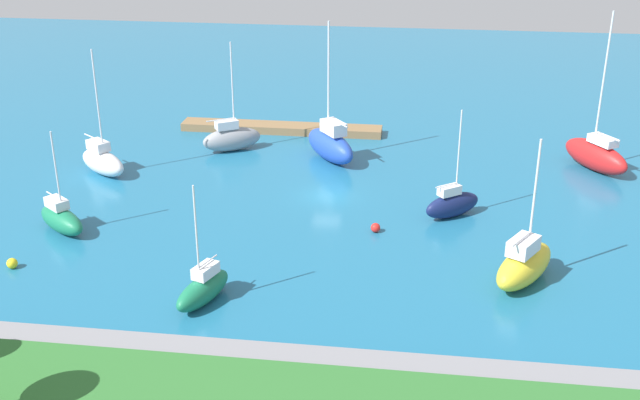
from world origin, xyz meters
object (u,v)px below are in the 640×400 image
Objects in this scene: sailboat_gray_center_basin at (232,138)px; sailboat_green_off_beacon at (203,288)px; sailboat_blue_far_south at (330,144)px; mooring_buoy_yellow at (12,263)px; mooring_buoy_red at (376,228)px; sailboat_navy_east_end at (452,204)px; pier_dock at (281,128)px; sailboat_white_by_breakwater at (102,161)px; sailboat_red_lone_north at (596,154)px; sailboat_yellow_far_north at (524,264)px; sailboat_green_lone_south at (61,219)px.

sailboat_gray_center_basin is 1.30× the size of sailboat_green_off_beacon.
mooring_buoy_yellow is at bearing 105.39° from sailboat_blue_far_south.
sailboat_gray_center_basin reaches higher than mooring_buoy_red.
sailboat_navy_east_end is at bearing -172.39° from sailboat_blue_far_south.
sailboat_navy_east_end is (-11.82, 12.27, -0.52)m from sailboat_blue_far_south.
pier_dock reaches higher than mooring_buoy_red.
sailboat_white_by_breakwater is 1.40× the size of sailboat_green_off_beacon.
sailboat_navy_east_end is at bearing -63.76° from sailboat_gray_center_basin.
sailboat_blue_far_south is 29.13m from sailboat_green_off_beacon.
pier_dock is 1.47× the size of sailboat_red_lone_north.
pier_dock is 1.84× the size of sailboat_white_by_breakwater.
sailboat_blue_far_south reaches higher than sailboat_yellow_far_north.
sailboat_yellow_far_north is 13.72× the size of mooring_buoy_red.
sailboat_blue_far_south is (16.61, -22.95, 0.26)m from sailboat_yellow_far_north.
pier_dock is at bearing 67.50° from sailboat_yellow_far_north.
sailboat_white_by_breakwater reaches higher than sailboat_green_off_beacon.
sailboat_yellow_far_north is 13.32× the size of mooring_buoy_yellow.
sailboat_green_off_beacon is at bearing -112.04° from sailboat_gray_center_basin.
sailboat_blue_far_south is at bearing 58.49° from sailboat_red_lone_north.
sailboat_navy_east_end is 23.60m from sailboat_green_off_beacon.
sailboat_yellow_far_north is at bearing 125.49° from sailboat_red_lone_north.
sailboat_navy_east_end reaches higher than pier_dock.
sailboat_blue_far_south is at bearing 96.64° from sailboat_navy_east_end.
sailboat_red_lone_north is 19.67× the size of mooring_buoy_red.
sailboat_yellow_far_north is at bearing 13.44° from sailboat_white_by_breakwater.
sailboat_gray_center_basin is 29.12m from mooring_buoy_yellow.
pier_dock is 36.97m from sailboat_green_off_beacon.
pier_dock is 2.10× the size of sailboat_yellow_far_north.
sailboat_gray_center_basin is at bearing -149.97° from sailboat_green_off_beacon.
sailboat_blue_far_south is at bearing -128.29° from mooring_buoy_yellow.
pier_dock is at bearing 1.91° from sailboat_blue_far_south.
sailboat_gray_center_basin is at bearing 45.59° from sailboat_blue_far_south.
mooring_buoy_red is at bearing 159.16° from sailboat_green_off_beacon.
mooring_buoy_red is (-10.81, -12.53, -0.67)m from sailboat_green_off_beacon.
sailboat_white_by_breakwater is (1.67, -12.72, 0.20)m from sailboat_green_lone_south.
pier_dock is 27.97× the size of mooring_buoy_yellow.
sailboat_yellow_far_north is at bearing 124.67° from sailboat_green_off_beacon.
sailboat_gray_center_basin is at bearing 111.05° from sailboat_navy_east_end.
sailboat_red_lone_north is at bearing 166.97° from pier_dock.
sailboat_gray_center_basin is (-9.02, -20.83, 0.27)m from sailboat_green_lone_south.
mooring_buoy_yellow reaches higher than mooring_buoy_red.
sailboat_green_off_beacon reaches higher than pier_dock.
sailboat_yellow_far_north reaches higher than pier_dock.
sailboat_yellow_far_north is 0.77× the size of sailboat_blue_far_south.
sailboat_green_lone_south is at bearing -97.79° from mooring_buoy_yellow.
sailboat_green_lone_south is 0.80× the size of sailboat_yellow_far_north.
sailboat_navy_east_end is (-33.02, 5.65, -0.12)m from sailboat_white_by_breakwater.
sailboat_yellow_far_north is (-36.13, 3.61, 0.34)m from sailboat_green_lone_south.
mooring_buoy_yellow is (32.24, 13.60, -0.79)m from sailboat_navy_east_end.
sailboat_blue_far_south is 1.60× the size of sailboat_green_off_beacon.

